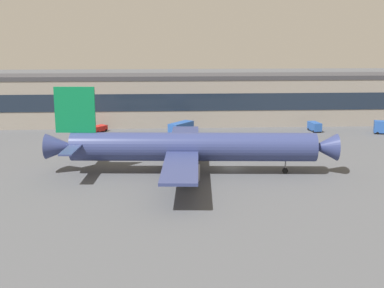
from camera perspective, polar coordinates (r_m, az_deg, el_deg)
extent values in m
plane|color=#4C4F54|center=(105.13, 4.36, -2.72)|extent=(600.00, 600.00, 0.00)
cube|color=gray|center=(155.78, 1.82, 4.72)|extent=(151.58, 14.01, 13.67)
cube|color=#38383D|center=(155.00, 1.84, 7.44)|extent=(154.61, 14.29, 1.20)
cube|color=#192333|center=(148.73, 2.06, 4.63)|extent=(148.55, 0.16, 4.92)
cylinder|color=navy|center=(100.16, 0.13, -0.31)|extent=(47.55, 8.81, 5.52)
cone|color=navy|center=(103.06, 14.34, -0.34)|extent=(5.32, 5.58, 5.24)
cone|color=navy|center=(103.61, -14.15, -0.26)|extent=(6.40, 5.38, 4.97)
cube|color=#0C723F|center=(101.65, -12.76, 3.69)|extent=(7.74, 1.04, 8.83)
cube|color=navy|center=(108.42, -11.62, 0.85)|extent=(3.09, 10.08, 0.30)
cube|color=navy|center=(96.85, -13.12, -0.56)|extent=(3.09, 10.08, 0.30)
cube|color=navy|center=(113.42, -0.81, 0.88)|extent=(7.47, 21.64, 0.50)
cube|color=navy|center=(87.30, -1.27, -2.55)|extent=(7.47, 21.64, 0.50)
cylinder|color=#99999E|center=(110.67, -0.33, -0.42)|extent=(4.75, 3.35, 3.03)
cylinder|color=#99999E|center=(90.85, -0.57, -3.21)|extent=(4.75, 3.35, 3.03)
cylinder|color=black|center=(102.69, 10.22, -2.92)|extent=(1.13, 0.58, 1.10)
cylinder|color=slate|center=(102.30, 10.25, -2.08)|extent=(0.24, 0.24, 2.55)
cylinder|color=black|center=(103.73, -1.16, -2.58)|extent=(1.13, 0.58, 1.10)
cylinder|color=slate|center=(103.35, -1.17, -1.75)|extent=(0.24, 0.24, 2.55)
cylinder|color=black|center=(98.94, -1.26, -3.30)|extent=(1.13, 0.58, 1.10)
cylinder|color=slate|center=(98.54, -1.26, -2.44)|extent=(0.24, 0.24, 2.55)
cube|color=red|center=(145.69, -10.26, 1.71)|extent=(4.92, 5.41, 1.40)
cube|color=black|center=(144.69, -10.62, 1.74)|extent=(2.92, 2.76, 0.35)
cylinder|color=black|center=(143.82, -10.36, 1.29)|extent=(0.65, 0.74, 0.70)
cylinder|color=black|center=(145.40, -11.04, 1.38)|extent=(0.65, 0.74, 0.70)
cylinder|color=black|center=(146.25, -9.47, 1.50)|extent=(0.65, 0.74, 0.70)
cylinder|color=black|center=(147.81, -10.15, 1.59)|extent=(0.65, 0.74, 0.70)
cube|color=black|center=(149.65, 19.93, 2.05)|extent=(2.65, 2.72, 0.80)
cylinder|color=black|center=(148.92, 19.74, 1.14)|extent=(0.76, 0.49, 0.70)
cylinder|color=black|center=(151.04, 19.66, 1.29)|extent=(0.76, 0.49, 0.70)
cube|color=#2651A5|center=(148.37, 13.34, 1.92)|extent=(2.85, 5.44, 2.20)
cube|color=black|center=(147.01, 13.57, 1.99)|extent=(2.24, 2.06, 0.55)
cylinder|color=black|center=(147.34, 13.96, 1.38)|extent=(0.39, 0.73, 0.70)
cylinder|color=black|center=(146.53, 13.25, 1.36)|extent=(0.39, 0.73, 0.70)
cylinder|color=black|center=(150.60, 13.39, 1.64)|extent=(0.39, 0.73, 0.70)
cylinder|color=black|center=(149.81, 12.69, 1.62)|extent=(0.39, 0.73, 0.70)
cube|color=#2651A5|center=(139.58, -1.22, 1.79)|extent=(7.27, 8.40, 3.00)
cube|color=black|center=(141.35, -0.69, 2.17)|extent=(3.82, 3.90, 0.75)
cylinder|color=black|center=(142.94, -0.96, 1.42)|extent=(0.66, 0.74, 0.70)
cylinder|color=black|center=(141.55, -0.12, 1.32)|extent=(0.66, 0.74, 0.70)
cylinder|color=black|center=(138.22, -2.34, 1.04)|extent=(0.66, 0.74, 0.70)
cylinder|color=black|center=(136.78, -1.48, 0.93)|extent=(0.66, 0.74, 0.70)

